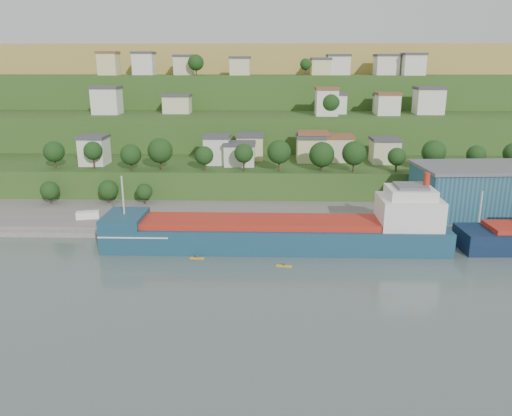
{
  "coord_description": "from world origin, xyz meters",
  "views": [
    {
      "loc": [
        -1.36,
        -96.47,
        39.35
      ],
      "look_at": [
        -4.62,
        15.0,
        7.12
      ],
      "focal_mm": 35.0,
      "sensor_mm": 36.0,
      "label": 1
    }
  ],
  "objects_px": {
    "warehouse": "(478,190)",
    "caravan": "(88,216)",
    "kayak_orange": "(197,258)",
    "cargo_ship_near": "(286,235)"
  },
  "relations": [
    {
      "from": "warehouse",
      "to": "kayak_orange",
      "type": "bearing_deg",
      "value": -162.19
    },
    {
      "from": "warehouse",
      "to": "kayak_orange",
      "type": "xyz_separation_m",
      "value": [
        -68.37,
        -27.8,
        -8.2
      ]
    },
    {
      "from": "warehouse",
      "to": "cargo_ship_near",
      "type": "bearing_deg",
      "value": -161.62
    },
    {
      "from": "caravan",
      "to": "kayak_orange",
      "type": "xyz_separation_m",
      "value": [
        30.59,
        -21.24,
        -2.26
      ]
    },
    {
      "from": "warehouse",
      "to": "caravan",
      "type": "xyz_separation_m",
      "value": [
        -98.96,
        -6.55,
        -5.95
      ]
    },
    {
      "from": "kayak_orange",
      "to": "caravan",
      "type": "bearing_deg",
      "value": 147.63
    },
    {
      "from": "caravan",
      "to": "kayak_orange",
      "type": "distance_m",
      "value": 37.31
    },
    {
      "from": "warehouse",
      "to": "caravan",
      "type": "bearing_deg",
      "value": 179.47
    },
    {
      "from": "cargo_ship_near",
      "to": "warehouse",
      "type": "distance_m",
      "value": 53.95
    },
    {
      "from": "warehouse",
      "to": "caravan",
      "type": "height_order",
      "value": "warehouse"
    }
  ]
}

